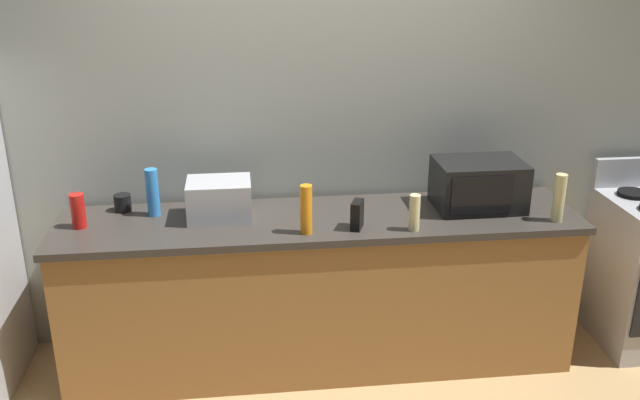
% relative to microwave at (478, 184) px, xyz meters
% --- Properties ---
extents(back_wall, '(6.40, 0.10, 2.70)m').
position_rel_microwave_xyz_m(back_wall, '(-0.89, 0.36, 0.31)').
color(back_wall, '#9EA399').
rests_on(back_wall, ground_plane).
extents(counter_run, '(2.84, 0.64, 0.90)m').
position_rel_microwave_xyz_m(counter_run, '(-0.89, -0.05, -0.58)').
color(counter_run, '#9E6B38').
rests_on(counter_run, ground_plane).
extents(microwave, '(0.48, 0.35, 0.27)m').
position_rel_microwave_xyz_m(microwave, '(0.00, 0.00, 0.00)').
color(microwave, black).
rests_on(microwave, counter_run).
extents(toaster_oven, '(0.34, 0.26, 0.21)m').
position_rel_microwave_xyz_m(toaster_oven, '(-1.43, 0.01, -0.03)').
color(toaster_oven, '#B7BABF').
rests_on(toaster_oven, counter_run).
extents(cordless_phone, '(0.09, 0.12, 0.15)m').
position_rel_microwave_xyz_m(cordless_phone, '(-0.72, -0.22, -0.06)').
color(cordless_phone, black).
rests_on(cordless_phone, counter_run).
extents(bottle_spray_cleaner, '(0.07, 0.07, 0.26)m').
position_rel_microwave_xyz_m(bottle_spray_cleaner, '(-1.79, 0.09, -0.00)').
color(bottle_spray_cleaner, '#338CE5').
rests_on(bottle_spray_cleaner, counter_run).
extents(bottle_hot_sauce, '(0.07, 0.07, 0.18)m').
position_rel_microwave_xyz_m(bottle_hot_sauce, '(-2.16, -0.04, -0.04)').
color(bottle_hot_sauce, red).
rests_on(bottle_hot_sauce, counter_run).
extents(bottle_dish_soap, '(0.06, 0.06, 0.26)m').
position_rel_microwave_xyz_m(bottle_dish_soap, '(-0.99, -0.25, -0.01)').
color(bottle_dish_soap, orange).
rests_on(bottle_dish_soap, counter_run).
extents(bottle_hand_soap, '(0.06, 0.06, 0.19)m').
position_rel_microwave_xyz_m(bottle_hand_soap, '(-0.43, -0.28, -0.04)').
color(bottle_hand_soap, beige).
rests_on(bottle_hand_soap, counter_run).
extents(bottle_vinegar, '(0.06, 0.06, 0.26)m').
position_rel_microwave_xyz_m(bottle_vinegar, '(0.36, -0.24, -0.00)').
color(bottle_vinegar, beige).
rests_on(bottle_vinegar, counter_run).
extents(mug_black, '(0.09, 0.09, 0.09)m').
position_rel_microwave_xyz_m(mug_black, '(-1.97, 0.17, -0.09)').
color(mug_black, black).
rests_on(mug_black, counter_run).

